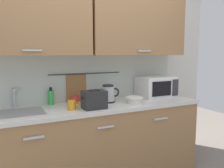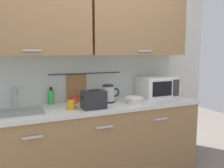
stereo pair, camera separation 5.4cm
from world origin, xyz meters
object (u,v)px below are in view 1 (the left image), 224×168
object	(u,v)px
toaster	(94,99)
electric_kettle	(108,94)
dish_soap_bottle	(51,97)
microwave	(156,87)
mixing_bowl	(134,100)
mug_by_kettle	(75,99)
mug_near_sink	(72,105)

from	to	relation	value
toaster	electric_kettle	bearing A→B (deg)	39.76
electric_kettle	dish_soap_bottle	distance (m)	0.65
dish_soap_bottle	toaster	distance (m)	0.53
microwave	toaster	size ratio (longest dim) A/B	1.80
dish_soap_bottle	mixing_bowl	distance (m)	0.94
microwave	dish_soap_bottle	size ratio (longest dim) A/B	2.35
dish_soap_bottle	toaster	bearing A→B (deg)	-46.65
electric_kettle	toaster	world-z (taller)	electric_kettle
dish_soap_bottle	toaster	world-z (taller)	dish_soap_bottle
microwave	toaster	distance (m)	1.01
dish_soap_bottle	mixing_bowl	size ratio (longest dim) A/B	0.92
microwave	mug_by_kettle	xyz separation A→B (m)	(-1.08, 0.07, -0.09)
electric_kettle	mug_near_sink	size ratio (longest dim) A/B	1.89
mug_near_sink	mug_by_kettle	distance (m)	0.30
electric_kettle	toaster	xyz separation A→B (m)	(-0.27, -0.22, -0.01)
mug_near_sink	electric_kettle	bearing A→B (deg)	19.51
mug_near_sink	toaster	world-z (taller)	toaster
toaster	mug_by_kettle	world-z (taller)	toaster
electric_kettle	mug_near_sink	distance (m)	0.52
mixing_bowl	mug_near_sink	bearing A→B (deg)	178.91
dish_soap_bottle	mug_near_sink	world-z (taller)	dish_soap_bottle
mug_near_sink	mixing_bowl	bearing A→B (deg)	-1.09
mug_near_sink	mug_by_kettle	xyz separation A→B (m)	(0.12, 0.28, 0.00)
microwave	mixing_bowl	size ratio (longest dim) A/B	2.15
microwave	mixing_bowl	distance (m)	0.53
electric_kettle	toaster	bearing A→B (deg)	-140.24
mug_by_kettle	mixing_bowl	bearing A→B (deg)	-25.70
mixing_bowl	toaster	bearing A→B (deg)	-176.05
mug_near_sink	toaster	distance (m)	0.23
dish_soap_bottle	microwave	bearing A→B (deg)	-5.44
mixing_bowl	toaster	xyz separation A→B (m)	(-0.51, -0.04, 0.05)
toaster	mug_by_kettle	bearing A→B (deg)	107.28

